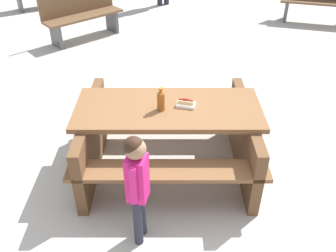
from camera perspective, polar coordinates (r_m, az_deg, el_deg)
The scene contains 7 objects.
ground_plane at distance 3.94m, azimuth -0.00°, elevation -6.27°, with size 30.00×30.00×0.00m, color #B7B2A8.
picnic_table at distance 3.67m, azimuth -0.00°, elevation -1.03°, with size 1.99×1.65×0.75m.
soda_bottle at distance 3.40m, azimuth -1.13°, elevation 4.14°, with size 0.07×0.07×0.24m.
hotdog_tray at distance 3.50m, azimuth 2.82°, elevation 3.58°, with size 0.19×0.13×0.08m.
child_in_coat at distance 2.81m, azimuth -4.89°, elevation -8.22°, with size 0.17×0.26×1.07m.
park_bench_near at distance 7.21m, azimuth -13.37°, elevation 16.69°, with size 1.27×1.40×0.85m.
park_bench_mid at distance 8.50m, azimuth 22.54°, elevation 17.80°, with size 1.54×0.57×0.85m.
Camera 1 is at (0.44, -2.94, 2.60)m, focal length 38.82 mm.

